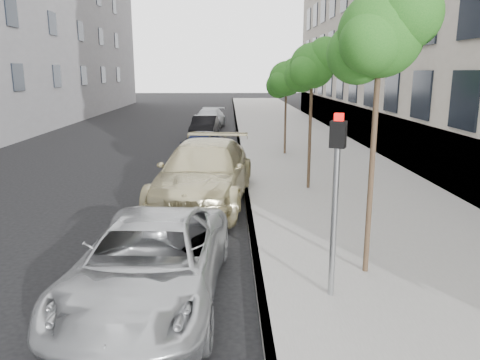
{
  "coord_description": "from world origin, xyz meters",
  "views": [
    {
      "loc": [
        0.64,
        -6.65,
        3.81
      ],
      "look_at": [
        0.87,
        3.28,
        1.5
      ],
      "focal_mm": 35.0,
      "sensor_mm": 36.0,
      "label": 1
    }
  ],
  "objects_px": {
    "suv": "(204,173)",
    "sedan_blue": "(201,146)",
    "signal_pole": "(336,185)",
    "tree_near": "(382,35)",
    "minivan": "(150,263)",
    "sedan_black": "(205,127)",
    "sedan_rear": "(209,119)",
    "tree_far": "(287,78)",
    "tree_mid": "(313,66)"
  },
  "relations": [
    {
      "from": "tree_mid",
      "to": "sedan_black",
      "type": "bearing_deg",
      "value": 107.66
    },
    {
      "from": "minivan",
      "to": "sedan_blue",
      "type": "distance_m",
      "value": 12.59
    },
    {
      "from": "tree_mid",
      "to": "sedan_black",
      "type": "height_order",
      "value": "tree_mid"
    },
    {
      "from": "tree_near",
      "to": "sedan_blue",
      "type": "height_order",
      "value": "tree_near"
    },
    {
      "from": "signal_pole",
      "to": "sedan_blue",
      "type": "height_order",
      "value": "signal_pole"
    },
    {
      "from": "sedan_blue",
      "to": "tree_far",
      "type": "bearing_deg",
      "value": 26.09
    },
    {
      "from": "suv",
      "to": "minivan",
      "type": "bearing_deg",
      "value": -88.47
    },
    {
      "from": "tree_near",
      "to": "tree_mid",
      "type": "distance_m",
      "value": 6.51
    },
    {
      "from": "tree_near",
      "to": "tree_mid",
      "type": "bearing_deg",
      "value": 90.0
    },
    {
      "from": "sedan_blue",
      "to": "sedan_black",
      "type": "bearing_deg",
      "value": 99.25
    },
    {
      "from": "tree_mid",
      "to": "suv",
      "type": "xyz_separation_m",
      "value": [
        -3.33,
        -1.14,
        -3.09
      ]
    },
    {
      "from": "tree_mid",
      "to": "tree_far",
      "type": "relative_size",
      "value": 1.1
    },
    {
      "from": "tree_mid",
      "to": "minivan",
      "type": "relative_size",
      "value": 0.92
    },
    {
      "from": "tree_mid",
      "to": "signal_pole",
      "type": "bearing_deg",
      "value": -96.79
    },
    {
      "from": "tree_near",
      "to": "sedan_blue",
      "type": "bearing_deg",
      "value": 107.94
    },
    {
      "from": "suv",
      "to": "sedan_blue",
      "type": "relative_size",
      "value": 1.56
    },
    {
      "from": "tree_near",
      "to": "tree_far",
      "type": "xyz_separation_m",
      "value": [
        0.0,
        13.0,
        -0.91
      ]
    },
    {
      "from": "tree_far",
      "to": "sedan_blue",
      "type": "xyz_separation_m",
      "value": [
        -3.8,
        -1.26,
        -2.83
      ]
    },
    {
      "from": "tree_near",
      "to": "minivan",
      "type": "xyz_separation_m",
      "value": [
        -3.92,
        -0.86,
        -3.71
      ]
    },
    {
      "from": "sedan_blue",
      "to": "sedan_rear",
      "type": "xyz_separation_m",
      "value": [
        -0.13,
        12.19,
        -0.0
      ]
    },
    {
      "from": "sedan_black",
      "to": "sedan_rear",
      "type": "bearing_deg",
      "value": 93.03
    },
    {
      "from": "tree_near",
      "to": "tree_mid",
      "type": "height_order",
      "value": "tree_near"
    },
    {
      "from": "tree_mid",
      "to": "sedan_blue",
      "type": "relative_size",
      "value": 1.19
    },
    {
      "from": "tree_mid",
      "to": "minivan",
      "type": "bearing_deg",
      "value": -118.04
    },
    {
      "from": "tree_near",
      "to": "sedan_black",
      "type": "distance_m",
      "value": 19.84
    },
    {
      "from": "minivan",
      "to": "sedan_black",
      "type": "relative_size",
      "value": 1.3
    },
    {
      "from": "tree_far",
      "to": "sedan_black",
      "type": "bearing_deg",
      "value": 123.4
    },
    {
      "from": "minivan",
      "to": "sedan_rear",
      "type": "bearing_deg",
      "value": 93.54
    },
    {
      "from": "tree_mid",
      "to": "sedan_black",
      "type": "xyz_separation_m",
      "value": [
        -4.0,
        12.57,
        -3.33
      ]
    },
    {
      "from": "signal_pole",
      "to": "suv",
      "type": "bearing_deg",
      "value": 136.03
    },
    {
      "from": "tree_far",
      "to": "sedan_rear",
      "type": "relative_size",
      "value": 0.93
    },
    {
      "from": "tree_near",
      "to": "signal_pole",
      "type": "height_order",
      "value": "tree_near"
    },
    {
      "from": "sedan_blue",
      "to": "sedan_black",
      "type": "distance_m",
      "value": 7.33
    },
    {
      "from": "tree_near",
      "to": "sedan_black",
      "type": "height_order",
      "value": "tree_near"
    },
    {
      "from": "tree_mid",
      "to": "signal_pole",
      "type": "xyz_separation_m",
      "value": [
        -0.89,
        -7.44,
        -1.93
      ]
    },
    {
      "from": "tree_near",
      "to": "tree_mid",
      "type": "relative_size",
      "value": 1.1
    },
    {
      "from": "sedan_rear",
      "to": "tree_mid",
      "type": "bearing_deg",
      "value": -70.77
    },
    {
      "from": "tree_far",
      "to": "tree_mid",
      "type": "bearing_deg",
      "value": -90.0
    },
    {
      "from": "signal_pole",
      "to": "suv",
      "type": "relative_size",
      "value": 0.5
    },
    {
      "from": "minivan",
      "to": "suv",
      "type": "relative_size",
      "value": 0.83
    },
    {
      "from": "sedan_black",
      "to": "sedan_rear",
      "type": "xyz_separation_m",
      "value": [
        0.07,
        4.86,
        0.02
      ]
    },
    {
      "from": "tree_mid",
      "to": "suv",
      "type": "relative_size",
      "value": 0.76
    },
    {
      "from": "tree_mid",
      "to": "suv",
      "type": "distance_m",
      "value": 4.68
    },
    {
      "from": "signal_pole",
      "to": "sedan_rear",
      "type": "distance_m",
      "value": 25.09
    },
    {
      "from": "tree_near",
      "to": "minivan",
      "type": "bearing_deg",
      "value": -167.66
    },
    {
      "from": "suv",
      "to": "sedan_blue",
      "type": "bearing_deg",
      "value": 101.19
    },
    {
      "from": "suv",
      "to": "sedan_rear",
      "type": "height_order",
      "value": "suv"
    },
    {
      "from": "tree_near",
      "to": "sedan_blue",
      "type": "xyz_separation_m",
      "value": [
        -3.8,
        11.74,
        -3.75
      ]
    },
    {
      "from": "signal_pole",
      "to": "suv",
      "type": "distance_m",
      "value": 6.86
    },
    {
      "from": "suv",
      "to": "sedan_black",
      "type": "relative_size",
      "value": 1.57
    }
  ]
}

